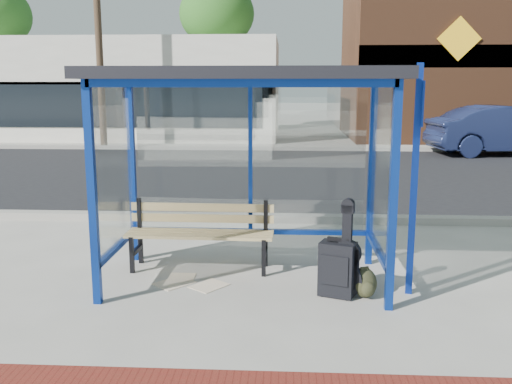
# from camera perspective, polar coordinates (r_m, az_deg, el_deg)

# --- Properties ---
(ground) EXTENTS (120.00, 120.00, 0.00)m
(ground) POSITION_cam_1_polar(r_m,az_deg,el_deg) (6.69, -0.97, -8.91)
(ground) COLOR #B2ADA0
(ground) RESTS_ON ground
(curb_near) EXTENTS (60.00, 0.25, 0.12)m
(curb_near) POSITION_cam_1_polar(r_m,az_deg,el_deg) (9.45, 0.31, -2.61)
(curb_near) COLOR gray
(curb_near) RESTS_ON ground
(street_asphalt) EXTENTS (60.00, 10.00, 0.00)m
(street_asphalt) POSITION_cam_1_polar(r_m,az_deg,el_deg) (14.46, 1.33, 1.87)
(street_asphalt) COLOR black
(street_asphalt) RESTS_ON ground
(curb_far) EXTENTS (60.00, 0.25, 0.12)m
(curb_far) POSITION_cam_1_polar(r_m,az_deg,el_deg) (19.51, 1.82, 4.38)
(curb_far) COLOR gray
(curb_far) RESTS_ON ground
(far_sidewalk) EXTENTS (60.00, 4.00, 0.01)m
(far_sidewalk) POSITION_cam_1_polar(r_m,az_deg,el_deg) (21.40, 1.95, 4.80)
(far_sidewalk) COLOR #B2ADA0
(far_sidewalk) RESTS_ON ground
(bus_shelter) EXTENTS (3.30, 1.80, 2.42)m
(bus_shelter) POSITION_cam_1_polar(r_m,az_deg,el_deg) (6.37, -0.98, 9.14)
(bus_shelter) COLOR navy
(bus_shelter) RESTS_ON ground
(storefront_white) EXTENTS (18.00, 6.04, 4.00)m
(storefront_white) POSITION_cam_1_polar(r_m,az_deg,el_deg) (26.04, -18.38, 9.74)
(storefront_white) COLOR silver
(storefront_white) RESTS_ON ground
(storefront_brown) EXTENTS (10.00, 7.08, 6.40)m
(storefront_brown) POSITION_cam_1_polar(r_m,az_deg,el_deg) (25.91, 20.60, 12.26)
(storefront_brown) COLOR #59331E
(storefront_brown) RESTS_ON ground
(tree_mid) EXTENTS (3.60, 3.60, 7.03)m
(tree_mid) POSITION_cam_1_polar(r_m,az_deg,el_deg) (28.67, -3.94, 17.23)
(tree_mid) COLOR #4C3826
(tree_mid) RESTS_ON ground
(utility_pole_west) EXTENTS (1.60, 0.24, 8.00)m
(utility_pole_west) POSITION_cam_1_polar(r_m,az_deg,el_deg) (20.79, -15.51, 15.58)
(utility_pole_west) COLOR #4C3826
(utility_pole_west) RESTS_ON ground
(bench) EXTENTS (1.80, 0.48, 0.85)m
(bench) POSITION_cam_1_polar(r_m,az_deg,el_deg) (7.05, -5.57, -3.84)
(bench) COLOR black
(bench) RESTS_ON ground
(guitar_bag) EXTENTS (0.38, 0.21, 1.01)m
(guitar_bag) POSITION_cam_1_polar(r_m,az_deg,el_deg) (6.20, 9.01, -7.05)
(guitar_bag) COLOR black
(guitar_bag) RESTS_ON ground
(suitcase) EXTENTS (0.43, 0.35, 0.65)m
(suitcase) POSITION_cam_1_polar(r_m,az_deg,el_deg) (6.22, 8.14, -7.65)
(suitcase) COLOR black
(suitcase) RESTS_ON ground
(backpack) EXTENTS (0.31, 0.30, 0.33)m
(backpack) POSITION_cam_1_polar(r_m,az_deg,el_deg) (6.27, 10.85, -8.97)
(backpack) COLOR #2A2B17
(backpack) RESTS_ON ground
(sign_post) EXTENTS (0.13, 0.31, 2.46)m
(sign_post) POSITION_cam_1_polar(r_m,az_deg,el_deg) (6.21, 15.69, 2.35)
(sign_post) COLOR navy
(sign_post) RESTS_ON ground
(newspaper_a) EXTENTS (0.48, 0.50, 0.01)m
(newspaper_a) POSITION_cam_1_polar(r_m,az_deg,el_deg) (6.56, -4.70, -9.33)
(newspaper_a) COLOR white
(newspaper_a) RESTS_ON ground
(newspaper_b) EXTENTS (0.31, 0.39, 0.01)m
(newspaper_b) POSITION_cam_1_polar(r_m,az_deg,el_deg) (6.82, -7.50, -8.57)
(newspaper_b) COLOR white
(newspaper_b) RESTS_ON ground
(newspaper_c) EXTENTS (0.52, 0.52, 0.01)m
(newspaper_c) POSITION_cam_1_polar(r_m,az_deg,el_deg) (6.68, -8.18, -9.01)
(newspaper_c) COLOR white
(newspaper_c) RESTS_ON ground
(parked_car) EXTENTS (4.92, 2.24, 1.56)m
(parked_car) POSITION_cam_1_polar(r_m,az_deg,el_deg) (19.77, 23.66, 5.66)
(parked_car) COLOR #1A2248
(parked_car) RESTS_ON ground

